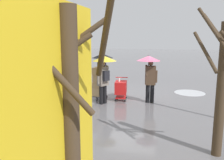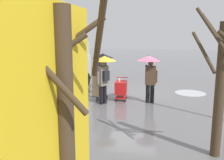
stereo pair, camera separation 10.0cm
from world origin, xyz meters
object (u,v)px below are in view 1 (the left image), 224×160
hand_dolly_boxes (99,82)px  pedestrian_white_side (102,64)px  cargo_van_parked_right (62,68)px  pedestrian_pink_side (149,68)px  bare_tree_near (221,83)px  shopping_cart_vendor (121,88)px  bare_tree_far (72,126)px  pedestrian_black_side (104,68)px

hand_dolly_boxes → pedestrian_white_side: pedestrian_white_side is taller
cargo_van_parked_right → pedestrian_pink_side: 5.23m
pedestrian_white_side → bare_tree_near: 7.02m
pedestrian_white_side → hand_dolly_boxes: bearing=95.3°
shopping_cart_vendor → pedestrian_white_side: 1.66m
shopping_cart_vendor → bare_tree_far: 8.10m
hand_dolly_boxes → bare_tree_near: bare_tree_near is taller
shopping_cart_vendor → bare_tree_near: size_ratio=0.29×
pedestrian_white_side → bare_tree_near: bearing=128.5°
shopping_cart_vendor → pedestrian_pink_side: 1.66m
cargo_van_parked_right → bare_tree_far: bearing=114.7°
cargo_van_parked_right → shopping_cart_vendor: size_ratio=5.21×
pedestrian_pink_side → pedestrian_black_side: (1.92, 0.58, -0.01)m
bare_tree_near → bare_tree_far: bearing=52.2°
pedestrian_black_side → bare_tree_far: size_ratio=0.64×
pedestrian_black_side → bare_tree_near: bearing=134.3°
pedestrian_black_side → bare_tree_far: bearing=101.1°
pedestrian_black_side → pedestrian_white_side: size_ratio=1.00×
cargo_van_parked_right → pedestrian_black_side: cargo_van_parked_right is taller
shopping_cart_vendor → bare_tree_far: size_ratio=0.31×
pedestrian_black_side → pedestrian_white_side: same height
shopping_cart_vendor → pedestrian_white_side: pedestrian_white_side is taller
pedestrian_pink_side → bare_tree_far: (0.51, 7.80, 0.21)m
pedestrian_pink_side → bare_tree_near: (-1.98, 4.58, 0.26)m
cargo_van_parked_right → hand_dolly_boxes: size_ratio=3.52×
bare_tree_far → pedestrian_white_side: bearing=-77.9°
bare_tree_near → shopping_cart_vendor: bearing=-55.4°
cargo_van_parked_right → bare_tree_near: bearing=137.4°
bare_tree_near → bare_tree_far: 4.07m
hand_dolly_boxes → pedestrian_pink_side: bearing=-177.4°
shopping_cart_vendor → hand_dolly_boxes: (0.99, 0.28, 0.28)m
hand_dolly_boxes → cargo_van_parked_right: bearing=-35.4°
shopping_cart_vendor → bare_tree_near: (-3.28, 4.75, 1.28)m
cargo_van_parked_right → pedestrian_pink_side: cargo_van_parked_right is taller
hand_dolly_boxes → pedestrian_black_side: (-0.37, 0.47, 0.72)m
cargo_van_parked_right → pedestrian_black_side: 3.82m
shopping_cart_vendor → pedestrian_black_side: pedestrian_black_side is taller
pedestrian_black_side → bare_tree_far: (-1.41, 7.22, 0.23)m
pedestrian_black_side → bare_tree_near: 5.60m
pedestrian_pink_side → pedestrian_black_side: size_ratio=1.00×
cargo_van_parked_right → shopping_cart_vendor: bearing=156.3°
shopping_cart_vendor → bare_tree_near: bearing=124.6°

